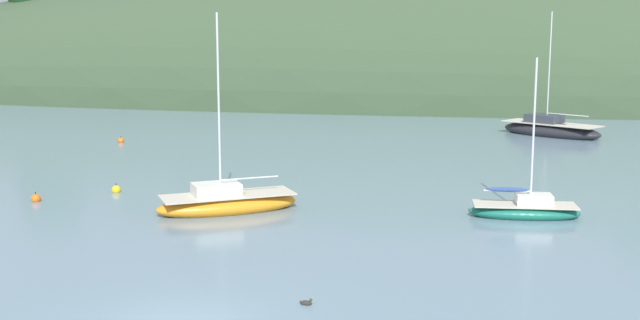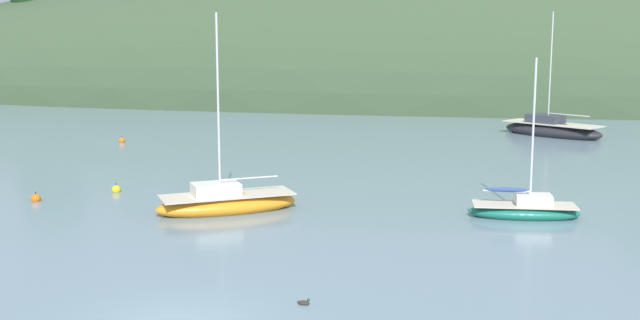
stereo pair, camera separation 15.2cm
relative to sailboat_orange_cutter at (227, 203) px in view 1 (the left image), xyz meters
The scene contains 8 objects.
far_shoreline_hill 58.04m from the sailboat_orange_cutter, 87.40° to the left, with size 150.00×36.00×33.47m.
sailboat_orange_cutter is the anchor object (origin of this frame).
sailboat_white_near 12.73m from the sailboat_orange_cutter, ahead, with size 4.73×1.92×6.84m.
sailboat_navy_dinghy 32.89m from the sailboat_orange_cutter, 60.30° to the left, with size 8.00×6.76×9.50m.
mooring_buoy_outer 9.26m from the sailboat_orange_cutter, behind, with size 0.44×0.44×0.54m.
mooring_buoy_channel 23.51m from the sailboat_orange_cutter, 126.29° to the left, with size 0.44×0.44×0.54m.
mooring_buoy_inner 7.13m from the sailboat_orange_cutter, 156.44° to the left, with size 0.44×0.44×0.54m.
duck_lone_left 12.21m from the sailboat_orange_cutter, 61.54° to the right, with size 0.43×0.22×0.24m.
Camera 1 is at (7.44, -18.29, 7.67)m, focal length 43.19 mm.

